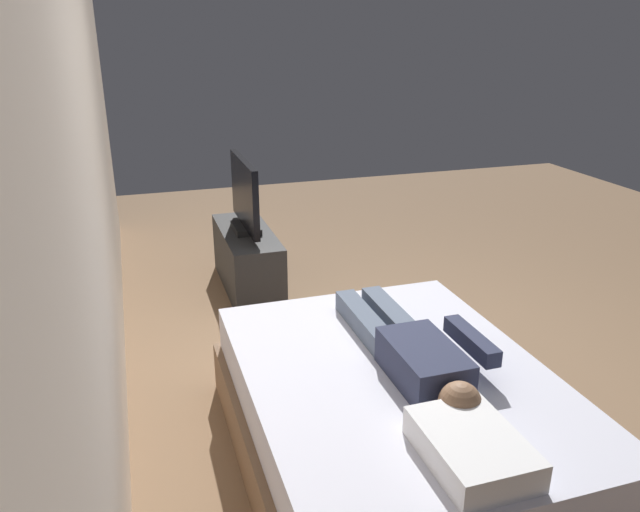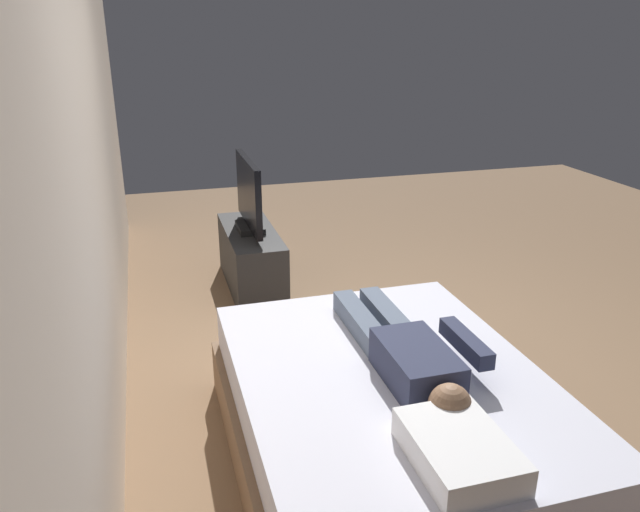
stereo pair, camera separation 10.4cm
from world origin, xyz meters
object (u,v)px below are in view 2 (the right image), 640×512
(bed, at_px, (388,422))
(tv_stand, at_px, (251,259))
(remote, at_px, (467,340))
(person, at_px, (408,352))
(pillow, at_px, (459,450))
(tv, at_px, (249,197))

(bed, relative_size, tv_stand, 1.78)
(bed, relative_size, remote, 13.08)
(person, xyz_separation_m, tv_stand, (2.39, 0.34, -0.37))
(person, bearing_deg, remote, -69.53)
(bed, distance_m, tv_stand, 2.43)
(pillow, distance_m, tv_stand, 3.11)
(remote, height_order, tv_stand, remote)
(bed, distance_m, person, 0.37)
(remote, bearing_deg, person, 110.47)
(tv_stand, bearing_deg, remote, -161.59)
(bed, xyz_separation_m, pillow, (-0.66, 0.00, 0.34))
(tv_stand, bearing_deg, bed, -174.18)
(pillow, bearing_deg, person, -7.79)
(person, relative_size, remote, 8.40)
(pillow, height_order, person, person)
(bed, xyz_separation_m, remote, (0.18, -0.50, 0.29))
(tv, bearing_deg, remote, -161.59)
(bed, relative_size, pillow, 4.09)
(bed, height_order, tv_stand, bed)
(bed, height_order, remote, remote)
(person, bearing_deg, bed, 106.99)
(tv_stand, bearing_deg, tv, 0.00)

